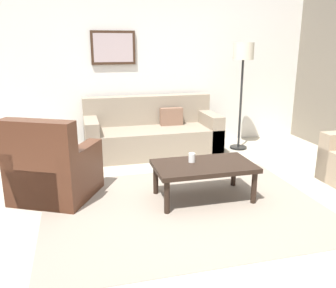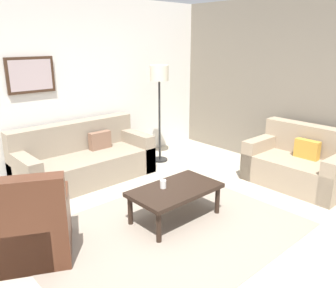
{
  "view_description": "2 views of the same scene",
  "coord_description": "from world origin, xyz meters",
  "px_view_note": "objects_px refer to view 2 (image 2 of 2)",
  "views": [
    {
      "loc": [
        -1.05,
        -3.33,
        1.69
      ],
      "look_at": [
        -0.11,
        0.28,
        0.64
      ],
      "focal_mm": 38.08,
      "sensor_mm": 36.0,
      "label": 1
    },
    {
      "loc": [
        -2.36,
        -2.6,
        2.13
      ],
      "look_at": [
        0.38,
        0.42,
        0.89
      ],
      "focal_mm": 36.87,
      "sensor_mm": 36.0,
      "label": 2
    }
  ],
  "objects_px": {
    "couch_main": "(83,161)",
    "armchair_leather": "(28,230)",
    "coffee_table": "(175,192)",
    "framed_artwork": "(31,75)",
    "couch_loveseat": "(300,165)",
    "cup": "(163,184)",
    "lamp_standing": "(159,83)"
  },
  "relations": [
    {
      "from": "lamp_standing",
      "to": "framed_artwork",
      "type": "xyz_separation_m",
      "value": [
        -1.96,
        0.6,
        0.22
      ]
    },
    {
      "from": "cup",
      "to": "framed_artwork",
      "type": "relative_size",
      "value": 0.15
    },
    {
      "from": "couch_loveseat",
      "to": "coffee_table",
      "type": "bearing_deg",
      "value": 167.49
    },
    {
      "from": "couch_main",
      "to": "armchair_leather",
      "type": "relative_size",
      "value": 1.92
    },
    {
      "from": "couch_loveseat",
      "to": "cup",
      "type": "bearing_deg",
      "value": 165.78
    },
    {
      "from": "couch_main",
      "to": "armchair_leather",
      "type": "xyz_separation_m",
      "value": [
        -1.44,
        -1.51,
        0.01
      ]
    },
    {
      "from": "couch_main",
      "to": "coffee_table",
      "type": "bearing_deg",
      "value": -84.3
    },
    {
      "from": "coffee_table",
      "to": "framed_artwork",
      "type": "distance_m",
      "value": 2.75
    },
    {
      "from": "couch_main",
      "to": "armchair_leather",
      "type": "height_order",
      "value": "armchair_leather"
    },
    {
      "from": "couch_main",
      "to": "couch_loveseat",
      "type": "height_order",
      "value": "same"
    },
    {
      "from": "armchair_leather",
      "to": "lamp_standing",
      "type": "distance_m",
      "value": 3.37
    },
    {
      "from": "armchair_leather",
      "to": "cup",
      "type": "bearing_deg",
      "value": -11.69
    },
    {
      "from": "coffee_table",
      "to": "cup",
      "type": "relative_size",
      "value": 10.8
    },
    {
      "from": "couch_loveseat",
      "to": "coffee_table",
      "type": "xyz_separation_m",
      "value": [
        -2.17,
        0.48,
        0.06
      ]
    },
    {
      "from": "coffee_table",
      "to": "framed_artwork",
      "type": "xyz_separation_m",
      "value": [
        -0.69,
        2.34,
        1.27
      ]
    },
    {
      "from": "lamp_standing",
      "to": "couch_loveseat",
      "type": "bearing_deg",
      "value": -67.75
    },
    {
      "from": "couch_loveseat",
      "to": "cup",
      "type": "xyz_separation_m",
      "value": [
        -2.28,
        0.58,
        0.16
      ]
    },
    {
      "from": "couch_main",
      "to": "armchair_leather",
      "type": "bearing_deg",
      "value": -133.65
    },
    {
      "from": "lamp_standing",
      "to": "armchair_leather",
      "type": "bearing_deg",
      "value": -155.29
    },
    {
      "from": "cup",
      "to": "framed_artwork",
      "type": "distance_m",
      "value": 2.6
    },
    {
      "from": "lamp_standing",
      "to": "cup",
      "type": "bearing_deg",
      "value": -129.83
    },
    {
      "from": "framed_artwork",
      "to": "couch_main",
      "type": "bearing_deg",
      "value": -39.8
    },
    {
      "from": "coffee_table",
      "to": "lamp_standing",
      "type": "bearing_deg",
      "value": 54.07
    },
    {
      "from": "couch_loveseat",
      "to": "framed_artwork",
      "type": "bearing_deg",
      "value": 135.46
    },
    {
      "from": "lamp_standing",
      "to": "couch_main",
      "type": "bearing_deg",
      "value": 173.03
    },
    {
      "from": "armchair_leather",
      "to": "framed_artwork",
      "type": "height_order",
      "value": "framed_artwork"
    },
    {
      "from": "couch_main",
      "to": "couch_loveseat",
      "type": "bearing_deg",
      "value": -45.46
    },
    {
      "from": "armchair_leather",
      "to": "coffee_table",
      "type": "bearing_deg",
      "value": -14.14
    },
    {
      "from": "armchair_leather",
      "to": "couch_main",
      "type": "bearing_deg",
      "value": 46.35
    },
    {
      "from": "coffee_table",
      "to": "lamp_standing",
      "type": "relative_size",
      "value": 0.64
    },
    {
      "from": "coffee_table",
      "to": "cup",
      "type": "xyz_separation_m",
      "value": [
        -0.11,
        0.1,
        0.1
      ]
    },
    {
      "from": "coffee_table",
      "to": "framed_artwork",
      "type": "relative_size",
      "value": 1.58
    }
  ]
}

